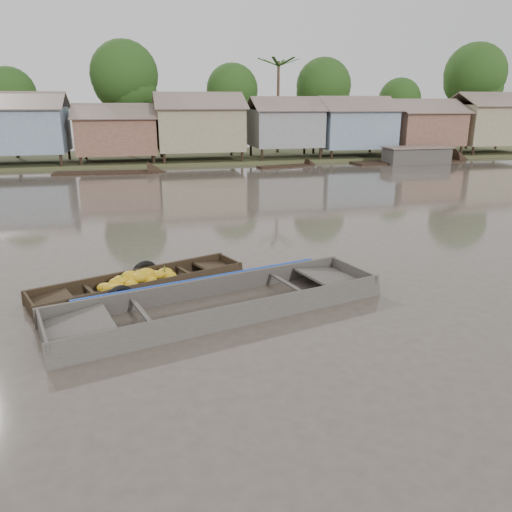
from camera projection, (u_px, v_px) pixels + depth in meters
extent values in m
plane|color=#4A4039|center=(243.00, 306.00, 12.03)|extent=(120.00, 120.00, 0.00)
cube|color=#384723|center=(166.00, 158.00, 42.74)|extent=(120.00, 12.00, 0.50)
cube|color=slate|center=(22.00, 130.00, 36.44)|extent=(6.20, 5.20, 3.20)
cube|color=brown|center=(13.00, 100.00, 34.52)|extent=(6.60, 3.02, 1.28)
cube|color=brown|center=(22.00, 100.00, 37.14)|extent=(6.60, 3.02, 1.28)
cube|color=brown|center=(117.00, 135.00, 38.02)|extent=(5.80, 4.60, 2.70)
cube|color=brown|center=(114.00, 111.00, 36.33)|extent=(6.20, 2.67, 1.14)
cube|color=brown|center=(116.00, 111.00, 38.64)|extent=(6.20, 2.67, 1.14)
cube|color=gray|center=(199.00, 128.00, 39.23)|extent=(6.50, 5.30, 3.30)
cube|color=brown|center=(201.00, 100.00, 37.27)|extent=(6.90, 3.08, 1.31)
cube|color=brown|center=(196.00, 100.00, 39.93)|extent=(6.90, 3.08, 1.31)
cube|color=gray|center=(285.00, 128.00, 40.73)|extent=(5.40, 4.70, 2.90)
cube|color=brown|center=(290.00, 104.00, 38.99)|extent=(5.80, 2.73, 1.17)
cube|color=brown|center=(281.00, 104.00, 41.35)|extent=(5.80, 2.73, 1.17)
cube|color=slate|center=(353.00, 128.00, 42.04)|extent=(6.00, 5.00, 3.10)
cube|color=brown|center=(361.00, 104.00, 40.19)|extent=(6.40, 2.90, 1.24)
cube|color=brown|center=(348.00, 104.00, 42.70)|extent=(6.40, 2.90, 1.24)
cube|color=brown|center=(423.00, 128.00, 43.44)|extent=(5.70, 4.90, 2.80)
cube|color=brown|center=(433.00, 106.00, 41.66)|extent=(6.10, 2.85, 1.21)
cube|color=brown|center=(417.00, 106.00, 44.12)|extent=(6.10, 2.85, 1.21)
cube|color=gray|center=(488.00, 124.00, 44.75)|extent=(6.30, 5.10, 3.40)
cube|color=brown|center=(502.00, 99.00, 42.83)|extent=(6.70, 2.96, 1.26)
cube|color=brown|center=(482.00, 99.00, 45.39)|extent=(6.70, 2.96, 1.26)
cylinder|color=#473323|center=(14.00, 130.00, 40.38)|extent=(0.28, 0.28, 4.90)
sphere|color=#143310|center=(9.00, 94.00, 39.55)|extent=(4.20, 4.20, 4.20)
cylinder|color=#473323|center=(128.00, 121.00, 41.16)|extent=(0.28, 0.28, 6.30)
sphere|color=#143310|center=(124.00, 74.00, 40.09)|extent=(5.40, 5.40, 5.40)
cylinder|color=#473323|center=(233.00, 126.00, 44.17)|extent=(0.28, 0.28, 5.25)
sphere|color=#143310|center=(232.00, 90.00, 43.27)|extent=(4.50, 4.50, 4.50)
cylinder|color=#473323|center=(322.00, 123.00, 44.89)|extent=(0.28, 0.28, 5.60)
sphere|color=#143310|center=(324.00, 86.00, 43.94)|extent=(4.80, 4.80, 4.80)
cylinder|color=#473323|center=(397.00, 128.00, 47.68)|extent=(0.28, 0.28, 4.55)
sphere|color=#143310|center=(400.00, 99.00, 46.91)|extent=(3.90, 3.90, 3.90)
cylinder|color=#473323|center=(470.00, 116.00, 47.93)|extent=(0.28, 0.28, 6.65)
sphere|color=#143310|center=(475.00, 74.00, 46.80)|extent=(5.70, 5.70, 5.70)
cylinder|color=#473323|center=(278.00, 109.00, 44.14)|extent=(0.24, 0.24, 8.00)
cube|color=black|center=(142.00, 292.00, 13.10)|extent=(5.44, 2.98, 0.08)
cube|color=black|center=(133.00, 278.00, 13.50)|extent=(5.22, 2.20, 0.52)
cube|color=black|center=(150.00, 291.00, 12.57)|extent=(5.22, 2.20, 0.52)
cube|color=black|center=(229.00, 266.00, 14.51)|extent=(0.50, 1.14, 0.49)
cube|color=black|center=(215.00, 267.00, 14.24)|extent=(1.26, 1.32, 0.19)
cube|color=black|center=(30.00, 308.00, 11.56)|extent=(0.50, 1.14, 0.49)
cube|color=black|center=(51.00, 301.00, 11.80)|extent=(1.26, 1.32, 0.19)
cube|color=black|center=(91.00, 291.00, 12.30)|extent=(0.52, 1.11, 0.05)
cube|color=black|center=(186.00, 272.00, 13.71)|extent=(0.52, 1.11, 0.05)
ellipsoid|color=gold|center=(105.00, 288.00, 12.62)|extent=(0.48, 0.41, 0.25)
ellipsoid|color=gold|center=(134.00, 280.00, 12.80)|extent=(0.49, 0.42, 0.26)
ellipsoid|color=gold|center=(110.00, 288.00, 12.53)|extent=(0.53, 0.45, 0.27)
ellipsoid|color=gold|center=(126.00, 277.00, 13.06)|extent=(0.42, 0.36, 0.22)
ellipsoid|color=gold|center=(116.00, 282.00, 12.69)|extent=(0.45, 0.39, 0.23)
ellipsoid|color=gold|center=(132.00, 285.00, 12.60)|extent=(0.41, 0.35, 0.21)
ellipsoid|color=gold|center=(121.00, 281.00, 12.75)|extent=(0.53, 0.45, 0.27)
ellipsoid|color=gold|center=(132.00, 278.00, 13.11)|extent=(0.43, 0.37, 0.22)
ellipsoid|color=gold|center=(130.00, 276.00, 12.85)|extent=(0.50, 0.43, 0.26)
ellipsoid|color=gold|center=(159.00, 275.00, 13.57)|extent=(0.46, 0.39, 0.24)
ellipsoid|color=gold|center=(132.00, 278.00, 13.05)|extent=(0.47, 0.40, 0.24)
ellipsoid|color=gold|center=(145.00, 278.00, 12.93)|extent=(0.47, 0.40, 0.25)
ellipsoid|color=gold|center=(107.00, 292.00, 12.50)|extent=(0.41, 0.35, 0.21)
ellipsoid|color=gold|center=(137.00, 277.00, 13.05)|extent=(0.50, 0.43, 0.26)
ellipsoid|color=gold|center=(154.00, 275.00, 13.12)|extent=(0.48, 0.41, 0.25)
ellipsoid|color=gold|center=(140.00, 274.00, 13.04)|extent=(0.40, 0.34, 0.21)
ellipsoid|color=gold|center=(116.00, 289.00, 12.46)|extent=(0.53, 0.45, 0.27)
ellipsoid|color=gold|center=(150.00, 279.00, 12.94)|extent=(0.46, 0.39, 0.24)
ellipsoid|color=gold|center=(146.00, 276.00, 13.46)|extent=(0.44, 0.37, 0.23)
ellipsoid|color=gold|center=(119.00, 292.00, 12.42)|extent=(0.52, 0.44, 0.27)
ellipsoid|color=gold|center=(179.00, 280.00, 13.27)|extent=(0.44, 0.38, 0.23)
ellipsoid|color=gold|center=(130.00, 278.00, 12.96)|extent=(0.47, 0.40, 0.24)
ellipsoid|color=gold|center=(113.00, 296.00, 12.32)|extent=(0.42, 0.36, 0.22)
ellipsoid|color=gold|center=(139.00, 278.00, 12.79)|extent=(0.50, 0.43, 0.26)
ellipsoid|color=gold|center=(169.00, 276.00, 13.29)|extent=(0.49, 0.41, 0.25)
ellipsoid|color=gold|center=(120.00, 288.00, 12.50)|extent=(0.47, 0.40, 0.24)
ellipsoid|color=gold|center=(159.00, 275.00, 13.09)|extent=(0.41, 0.35, 0.21)
ellipsoid|color=gold|center=(149.00, 285.00, 12.81)|extent=(0.43, 0.36, 0.22)
ellipsoid|color=gold|center=(165.00, 273.00, 13.59)|extent=(0.52, 0.44, 0.27)
ellipsoid|color=gold|center=(120.00, 292.00, 12.45)|extent=(0.51, 0.44, 0.27)
ellipsoid|color=gold|center=(146.00, 273.00, 13.01)|extent=(0.54, 0.46, 0.28)
cylinder|color=#3F6626|center=(122.00, 278.00, 12.68)|extent=(0.04, 0.04, 0.18)
cylinder|color=#3F6626|center=(147.00, 273.00, 13.06)|extent=(0.04, 0.04, 0.18)
cylinder|color=#3F6626|center=(165.00, 269.00, 13.33)|extent=(0.04, 0.04, 0.18)
torus|color=black|center=(145.00, 274.00, 13.77)|extent=(0.79, 0.45, 0.78)
torus|color=black|center=(121.00, 298.00, 12.08)|extent=(0.71, 0.42, 0.69)
cube|color=#3B3732|center=(221.00, 314.00, 11.79)|extent=(7.95, 3.67, 0.08)
cube|color=#3B3732|center=(205.00, 290.00, 12.51)|extent=(7.72, 2.26, 0.64)
cube|color=#3B3732|center=(239.00, 318.00, 10.91)|extent=(7.72, 2.26, 0.64)
cube|color=#3B3732|center=(352.00, 276.00, 13.47)|extent=(0.57, 1.89, 0.60)
cube|color=#3B3732|center=(332.00, 278.00, 13.14)|extent=(1.74, 1.97, 0.25)
cube|color=#3B3732|center=(43.00, 338.00, 9.96)|extent=(0.57, 1.89, 0.60)
cube|color=#3B3732|center=(78.00, 328.00, 10.24)|extent=(1.74, 1.97, 0.25)
cube|color=#3B3732|center=(143.00, 313.00, 10.83)|extent=(0.59, 1.83, 0.05)
cube|color=#3B3732|center=(289.00, 284.00, 12.51)|extent=(0.59, 1.83, 0.05)
cube|color=#665E54|center=(221.00, 312.00, 11.78)|extent=(6.12, 3.03, 0.02)
cube|color=#1037A3|center=(204.00, 280.00, 12.49)|extent=(6.23, 1.79, 0.16)
torus|color=olive|center=(282.00, 304.00, 12.17)|extent=(0.44, 0.44, 0.06)
torus|color=olive|center=(282.00, 302.00, 12.16)|extent=(0.36, 0.36, 0.06)
cube|color=black|center=(285.00, 168.00, 37.27)|extent=(4.37, 1.88, 0.35)
cube|color=black|center=(103.00, 174.00, 33.87)|extent=(6.57, 1.93, 0.35)
cube|color=black|center=(407.00, 163.00, 39.94)|extent=(9.39, 2.82, 0.35)
cube|color=black|center=(416.00, 156.00, 39.18)|extent=(5.00, 2.00, 1.20)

